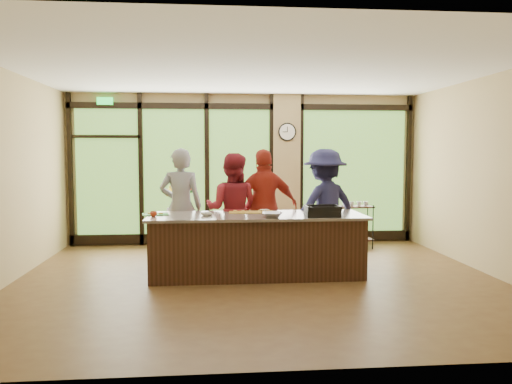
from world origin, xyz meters
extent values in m
plane|color=#4E331B|center=(0.00, 0.00, 0.00)|extent=(7.00, 7.00, 0.00)
plane|color=white|center=(0.00, 0.00, 3.00)|extent=(7.00, 7.00, 0.00)
plane|color=tan|center=(0.00, 3.00, 1.50)|extent=(7.00, 0.00, 7.00)
plane|color=tan|center=(-3.50, 0.00, 1.50)|extent=(0.00, 6.00, 6.00)
plane|color=tan|center=(3.50, 0.00, 1.50)|extent=(0.00, 6.00, 6.00)
cube|color=tan|center=(0.85, 2.94, 1.50)|extent=(0.55, 0.12, 3.00)
cube|color=black|center=(0.00, 2.95, 2.75)|extent=(6.90, 0.08, 0.12)
cube|color=black|center=(0.00, 2.95, 0.12)|extent=(6.90, 0.08, 0.20)
cube|color=#19D83F|center=(-2.70, 2.90, 2.83)|extent=(0.30, 0.04, 0.14)
cube|color=#357127|center=(-2.70, 2.97, 1.45)|extent=(1.20, 0.02, 2.50)
cube|color=#357127|center=(-1.40, 2.97, 1.45)|extent=(1.20, 0.02, 2.50)
cube|color=#357127|center=(-0.10, 2.97, 1.45)|extent=(1.20, 0.02, 2.50)
cube|color=#357127|center=(2.25, 2.97, 1.45)|extent=(2.10, 0.02, 2.50)
cube|color=black|center=(-3.40, 2.95, 1.50)|extent=(0.08, 0.08, 3.00)
cube|color=black|center=(-2.05, 2.95, 1.50)|extent=(0.08, 0.08, 3.00)
cube|color=black|center=(-0.75, 2.95, 1.50)|extent=(0.08, 0.08, 3.00)
cube|color=black|center=(0.55, 2.95, 1.50)|extent=(0.08, 0.08, 3.00)
cube|color=black|center=(1.15, 2.95, 1.50)|extent=(0.08, 0.08, 3.00)
cube|color=black|center=(3.40, 2.95, 1.50)|extent=(0.08, 0.08, 3.00)
cube|color=#331A11|center=(0.00, 0.30, 0.44)|extent=(3.10, 1.00, 0.88)
cube|color=#6D615A|center=(0.00, 0.30, 0.90)|extent=(3.20, 1.10, 0.04)
cylinder|color=black|center=(0.85, 2.87, 2.25)|extent=(0.36, 0.04, 0.36)
cylinder|color=white|center=(0.85, 2.85, 2.25)|extent=(0.31, 0.01, 0.31)
cube|color=black|center=(0.85, 2.85, 2.30)|extent=(0.01, 0.00, 0.11)
cube|color=black|center=(0.80, 2.85, 2.25)|extent=(0.09, 0.00, 0.01)
imported|color=gray|center=(-1.17, 1.17, 0.96)|extent=(0.71, 0.48, 1.91)
imported|color=maroon|center=(-0.33, 0.98, 0.92)|extent=(1.05, 0.91, 1.83)
imported|color=maroon|center=(0.21, 1.03, 0.95)|extent=(1.18, 0.65, 1.90)
imported|color=#1C1C3D|center=(1.19, 0.98, 0.95)|extent=(1.40, 1.12, 1.90)
cube|color=black|center=(0.93, 0.01, 0.96)|extent=(0.50, 0.39, 0.09)
imported|color=silver|center=(0.19, -0.06, 0.96)|extent=(0.34, 0.34, 0.07)
cube|color=green|center=(-1.50, 0.43, 0.93)|extent=(0.42, 0.34, 0.01)
cube|color=gold|center=(-0.22, 0.57, 0.93)|extent=(0.38, 0.29, 0.01)
cube|color=gold|center=(0.12, 0.56, 0.93)|extent=(0.39, 0.32, 0.01)
imported|color=silver|center=(-0.75, 0.23, 0.94)|extent=(0.17, 0.17, 0.05)
imported|color=silver|center=(-0.71, 0.24, 0.94)|extent=(0.18, 0.18, 0.04)
imported|color=silver|center=(0.16, 0.63, 0.94)|extent=(0.19, 0.19, 0.03)
imported|color=#B02F11|center=(-1.50, 0.19, 0.96)|extent=(0.13, 0.13, 0.08)
cube|color=#331A11|center=(-1.20, 1.80, 0.43)|extent=(0.52, 0.52, 0.85)
imported|color=#90764E|center=(-1.20, 1.80, 0.99)|extent=(0.30, 0.30, 0.27)
cube|color=#331A11|center=(2.09, 2.27, 0.17)|extent=(0.68, 0.42, 0.03)
cube|color=#331A11|center=(2.09, 2.27, 0.80)|extent=(0.68, 0.42, 0.03)
cylinder|color=black|center=(1.78, 2.10, 0.42)|extent=(0.02, 0.02, 0.85)
cylinder|color=black|center=(2.39, 2.10, 0.42)|extent=(0.02, 0.02, 0.85)
cylinder|color=black|center=(1.78, 2.44, 0.42)|extent=(0.02, 0.02, 0.85)
cylinder|color=black|center=(2.39, 2.44, 0.42)|extent=(0.02, 0.02, 0.85)
imported|color=silver|center=(1.88, 2.27, 0.86)|extent=(0.10, 0.10, 0.09)
imported|color=silver|center=(2.02, 2.27, 0.86)|extent=(0.10, 0.10, 0.09)
imported|color=silver|center=(2.16, 2.27, 0.86)|extent=(0.10, 0.10, 0.09)
imported|color=silver|center=(2.29, 2.27, 0.86)|extent=(0.10, 0.10, 0.09)
camera|label=1|loc=(-0.67, -7.04, 1.85)|focal=35.00mm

